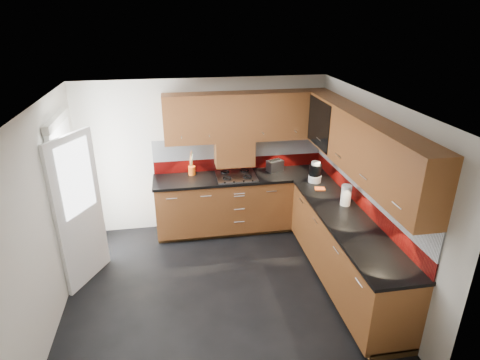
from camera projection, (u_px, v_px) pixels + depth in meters
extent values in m
cube|color=black|center=(220.00, 290.00, 5.15)|extent=(4.00, 3.80, 0.02)
cube|color=white|center=(216.00, 100.00, 4.18)|extent=(4.00, 3.80, 0.10)
cube|color=beige|center=(204.00, 155.00, 6.34)|extent=(4.00, 0.08, 2.64)
cube|color=beige|center=(248.00, 316.00, 3.01)|extent=(4.00, 0.08, 2.64)
cube|color=beige|center=(42.00, 220.00, 4.37)|extent=(0.08, 3.80, 2.64)
cube|color=beige|center=(373.00, 195.00, 4.98)|extent=(0.08, 3.80, 2.64)
cube|color=#5D2D14|center=(242.00, 202.00, 6.40)|extent=(2.70, 0.60, 0.95)
cube|color=brown|center=(345.00, 251.00, 5.12)|extent=(0.60, 2.60, 0.95)
cube|color=#3B2510|center=(242.00, 225.00, 6.60)|extent=(2.70, 0.54, 0.10)
cube|color=#3B2510|center=(344.00, 278.00, 5.29)|extent=(0.54, 2.60, 0.10)
cube|color=black|center=(242.00, 177.00, 6.22)|extent=(2.72, 0.62, 0.04)
cube|color=black|center=(348.00, 221.00, 4.92)|extent=(0.62, 2.60, 0.04)
cube|color=#660A09|center=(239.00, 163.00, 6.44)|extent=(2.70, 0.02, 0.20)
cube|color=silver|center=(239.00, 147.00, 6.34)|extent=(2.70, 0.02, 0.34)
cube|color=#660A09|center=(361.00, 200.00, 5.21)|extent=(0.02, 3.20, 0.20)
cube|color=silver|center=(363.00, 180.00, 5.11)|extent=(0.02, 3.20, 0.34)
cube|color=#5D2D14|center=(247.00, 116.00, 6.00)|extent=(2.50, 0.33, 0.72)
cube|color=brown|center=(363.00, 146.00, 4.72)|extent=(0.33, 2.87, 0.72)
cube|color=silver|center=(239.00, 134.00, 5.90)|extent=(1.80, 0.01, 0.16)
cube|color=silver|center=(348.00, 164.00, 4.75)|extent=(0.01, 2.00, 0.16)
cube|color=#5D2D14|center=(234.00, 152.00, 6.19)|extent=(0.60, 0.33, 0.40)
cube|color=black|center=(318.00, 123.00, 5.63)|extent=(0.01, 0.80, 0.66)
cube|color=#FFD18C|center=(339.00, 122.00, 5.68)|extent=(0.01, 0.76, 0.64)
cube|color=black|center=(330.00, 121.00, 5.65)|extent=(0.29, 0.76, 0.01)
cylinder|color=black|center=(338.00, 119.00, 5.39)|extent=(0.07, 0.07, 0.16)
cylinder|color=black|center=(334.00, 116.00, 5.52)|extent=(0.07, 0.07, 0.16)
cylinder|color=white|center=(330.00, 114.00, 5.66)|extent=(0.07, 0.07, 0.16)
cylinder|color=black|center=(326.00, 111.00, 5.79)|extent=(0.07, 0.07, 0.16)
cube|color=white|center=(70.00, 199.00, 5.27)|extent=(0.06, 0.95, 2.04)
cube|color=white|center=(79.00, 211.00, 4.99)|extent=(0.42, 0.73, 1.98)
cube|color=white|center=(76.00, 178.00, 4.82)|extent=(0.28, 0.50, 0.90)
cube|color=silver|center=(236.00, 176.00, 6.18)|extent=(0.61, 0.52, 0.02)
torus|color=black|center=(227.00, 178.00, 6.04)|extent=(0.14, 0.14, 0.02)
torus|color=black|center=(248.00, 177.00, 6.08)|extent=(0.14, 0.14, 0.02)
torus|color=black|center=(225.00, 172.00, 6.26)|extent=(0.14, 0.14, 0.02)
torus|color=black|center=(245.00, 171.00, 6.31)|extent=(0.14, 0.14, 0.02)
cube|color=black|center=(239.00, 182.00, 5.95)|extent=(0.46, 0.04, 0.02)
cylinder|color=#DB5B14|center=(192.00, 171.00, 6.23)|extent=(0.11, 0.11, 0.14)
cylinder|color=#935D3B|center=(191.00, 160.00, 6.18)|extent=(0.05, 0.02, 0.27)
cylinder|color=#935D3B|center=(192.00, 160.00, 6.18)|extent=(0.05, 0.03, 0.26)
cylinder|color=#935D3B|center=(191.00, 159.00, 6.17)|extent=(0.05, 0.03, 0.29)
cylinder|color=#935D3B|center=(192.00, 161.00, 6.18)|extent=(0.04, 0.04, 0.24)
cylinder|color=#935D3B|center=(190.00, 160.00, 6.17)|extent=(0.03, 0.05, 0.27)
cube|color=silver|center=(275.00, 166.00, 6.37)|extent=(0.29, 0.23, 0.17)
cube|color=black|center=(275.00, 160.00, 6.34)|extent=(0.19, 0.09, 0.01)
cube|color=black|center=(275.00, 159.00, 6.37)|extent=(0.19, 0.09, 0.01)
cylinder|color=white|center=(315.00, 178.00, 5.98)|extent=(0.19, 0.19, 0.11)
cylinder|color=black|center=(315.00, 170.00, 5.92)|extent=(0.18, 0.18, 0.17)
cylinder|color=white|center=(316.00, 163.00, 5.88)|extent=(0.13, 0.13, 0.04)
cylinder|color=white|center=(346.00, 195.00, 5.24)|extent=(0.16, 0.16, 0.28)
cube|color=#FA5C1B|center=(320.00, 189.00, 5.74)|extent=(0.17, 0.15, 0.02)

